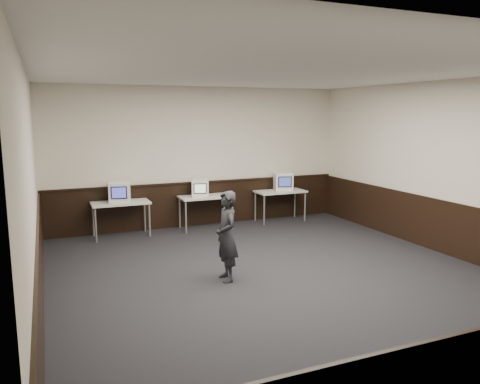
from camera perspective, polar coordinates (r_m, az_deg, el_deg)
name	(u,v)px	position (r m, az deg, el deg)	size (l,w,h in m)	color
floor	(279,278)	(7.59, 4.77, -10.46)	(8.00, 8.00, 0.00)	black
ceiling	(282,72)	(7.16, 5.14, 14.37)	(8.00, 8.00, 0.00)	white
back_wall	(200,157)	(10.88, -4.91, 4.27)	(7.00, 7.00, 0.00)	beige
left_wall	(32,194)	(6.39, -24.04, -0.22)	(8.00, 8.00, 0.00)	beige
right_wall	(451,169)	(9.35, 24.32, 2.60)	(8.00, 8.00, 0.00)	beige
wainscot_back	(201,204)	(11.02, -4.80, -1.44)	(6.98, 0.04, 1.00)	black
wainscot_left	(40,278)	(6.65, -23.22, -9.59)	(0.04, 7.98, 1.00)	black
wainscot_right	(446,228)	(9.52, 23.78, -3.99)	(0.04, 7.98, 1.00)	black
wainscot_rail	(201,182)	(10.91, -4.80, 1.22)	(6.98, 0.06, 0.04)	black
desk_left	(121,205)	(10.20, -14.34, -1.58)	(1.20, 0.60, 0.75)	silver
desk_center	(206,199)	(10.63, -4.17, -0.86)	(1.20, 0.60, 0.75)	silver
desk_right	(280,194)	(11.37, 4.93, -0.19)	(1.20, 0.60, 0.75)	silver
emac_left	(120,192)	(10.14, -14.46, 0.01)	(0.52, 0.53, 0.43)	white
emac_center	(200,188)	(10.56, -4.90, 0.49)	(0.48, 0.49, 0.38)	white
emac_right	(283,181)	(11.41, 5.28, 1.30)	(0.54, 0.56, 0.43)	white
person	(227,236)	(7.30, -1.65, -5.41)	(0.52, 0.34, 1.42)	black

